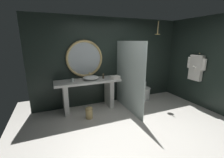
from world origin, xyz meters
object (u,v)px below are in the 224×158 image
at_px(folded_hand_towel, 115,77).
at_px(waste_bin, 89,113).
at_px(vessel_sink, 91,78).
at_px(soap_dispenser, 103,76).
at_px(tumbler_cup, 72,80).
at_px(toilet, 143,91).
at_px(hanging_bathrobe, 196,67).
at_px(round_wall_mirror, 85,59).
at_px(rain_shower_head, 158,32).

bearing_deg(folded_hand_towel, waste_bin, -159.34).
height_order(vessel_sink, soap_dispenser, vessel_sink).
height_order(tumbler_cup, folded_hand_towel, folded_hand_towel).
bearing_deg(toilet, waste_bin, -163.48).
distance_m(hanging_bathrobe, waste_bin, 3.39).
xyz_separation_m(vessel_sink, soap_dispenser, (0.36, -0.01, 0.01)).
height_order(round_wall_mirror, toilet, round_wall_mirror).
bearing_deg(tumbler_cup, vessel_sink, 3.96).
bearing_deg(hanging_bathrobe, toilet, 141.11).
bearing_deg(soap_dispenser, waste_bin, -138.01).
distance_m(rain_shower_head, hanging_bathrobe, 1.54).
height_order(hanging_bathrobe, toilet, hanging_bathrobe).
bearing_deg(vessel_sink, toilet, 2.36).
height_order(tumbler_cup, rain_shower_head, rain_shower_head).
bearing_deg(rain_shower_head, waste_bin, -170.06).
xyz_separation_m(round_wall_mirror, waste_bin, (-0.13, -0.80, -1.28)).
relative_size(vessel_sink, soap_dispenser, 3.36).
xyz_separation_m(hanging_bathrobe, waste_bin, (-3.21, 0.34, -1.03)).
relative_size(round_wall_mirror, rain_shower_head, 2.68).
bearing_deg(tumbler_cup, rain_shower_head, -2.02).
height_order(waste_bin, folded_hand_towel, folded_hand_towel).
bearing_deg(hanging_bathrobe, waste_bin, 174.01).
bearing_deg(round_wall_mirror, tumbler_cup, -143.64).
relative_size(round_wall_mirror, waste_bin, 3.51).
distance_m(soap_dispenser, folded_hand_towel, 0.35).
bearing_deg(rain_shower_head, vessel_sink, 176.51).
relative_size(soap_dispenser, folded_hand_towel, 0.58).
bearing_deg(tumbler_cup, toilet, 2.71).
bearing_deg(folded_hand_towel, rain_shower_head, 3.06).
relative_size(tumbler_cup, toilet, 0.16).
bearing_deg(folded_hand_towel, hanging_bathrobe, -15.81).
relative_size(vessel_sink, tumbler_cup, 5.41).
height_order(soap_dispenser, waste_bin, soap_dispenser).
height_order(vessel_sink, folded_hand_towel, vessel_sink).
bearing_deg(toilet, tumbler_cup, -177.29).
bearing_deg(rain_shower_head, round_wall_mirror, 169.57).
relative_size(hanging_bathrobe, folded_hand_towel, 3.37).
distance_m(vessel_sink, toilet, 1.94).
bearing_deg(rain_shower_head, toilet, 142.28).
xyz_separation_m(round_wall_mirror, rain_shower_head, (2.18, -0.40, 0.74)).
bearing_deg(tumbler_cup, soap_dispenser, 1.72).
bearing_deg(soap_dispenser, vessel_sink, 178.52).
bearing_deg(folded_hand_towel, vessel_sink, 162.52).
height_order(soap_dispenser, folded_hand_towel, soap_dispenser).
bearing_deg(round_wall_mirror, vessel_sink, -71.27).
relative_size(vessel_sink, rain_shower_head, 1.21).
distance_m(soap_dispenser, hanging_bathrobe, 2.78).
bearing_deg(vessel_sink, folded_hand_towel, -17.48).
bearing_deg(vessel_sink, soap_dispenser, -1.48).
bearing_deg(rain_shower_head, folded_hand_towel, -176.94).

